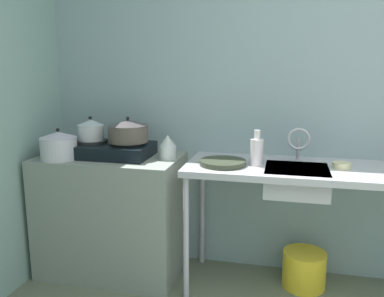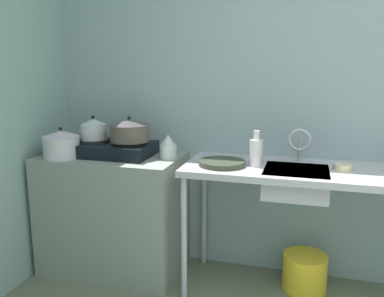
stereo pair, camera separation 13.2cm
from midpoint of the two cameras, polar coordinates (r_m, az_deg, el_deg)
The scene contains 14 objects.
wall_back at distance 2.84m, azimuth 26.48°, elevation 6.82°, with size 5.26×0.10×2.51m, color #8A9FA5.
counter_concrete at distance 2.92m, azimuth -9.65°, elevation -8.90°, with size 0.95×0.57×0.83m, color gray.
counter_sink at distance 2.55m, azimuth 20.69°, elevation -4.12°, with size 1.78×0.57×0.83m.
stove at distance 2.79m, azimuth -9.91°, elevation 0.01°, with size 0.56×0.36×0.10m.
pot_on_left_burner at distance 2.83m, azimuth -12.44°, elevation 2.70°, with size 0.18×0.18×0.16m.
pot_on_right_burner at distance 2.71m, azimuth -7.46°, elevation 2.54°, with size 0.27×0.27×0.17m.
pot_beside_stove at distance 2.79m, azimuth -16.67°, elevation 0.59°, with size 0.24×0.24×0.21m.
percolator at distance 2.65m, azimuth -1.98°, elevation 0.21°, with size 0.11×0.11×0.16m.
sink_basin at distance 2.50m, azimuth 15.91°, elevation -4.58°, with size 0.37×0.36×0.15m, color #B6B3BD.
faucet at distance 2.61m, azimuth 16.34°, elevation 0.94°, with size 0.14×0.08×0.22m.
frying_pan at distance 2.49m, azimuth 5.75°, elevation -2.05°, with size 0.29×0.29×0.03m, color #313727.
small_bowl_on_drainboard at distance 2.55m, azimuth 21.89°, elevation -2.47°, with size 0.11×0.11×0.04m, color beige.
bottle_by_sink at distance 2.49m, azimuth 10.54°, elevation -0.47°, with size 0.08×0.08×0.22m.
bucket_on_floor at distance 2.85m, azimuth 16.95°, elevation -16.35°, with size 0.28×0.28×0.24m, color yellow.
Camera 2 is at (-0.44, -0.87, 1.43)m, focal length 37.80 mm.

